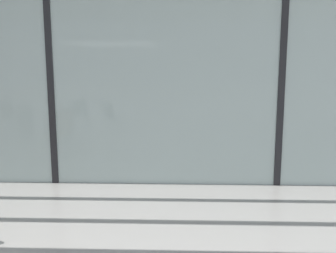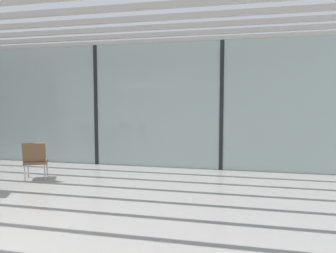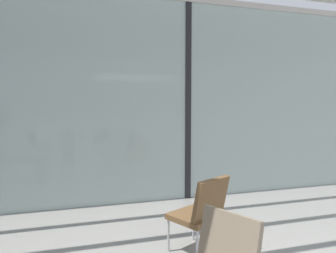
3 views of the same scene
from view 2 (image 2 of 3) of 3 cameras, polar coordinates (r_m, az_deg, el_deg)
The scene contains 6 objects.
glass_curtain_wall at distance 9.04m, azimuth -12.99°, elevation 3.78°, with size 14.00×0.08×3.35m, color #A3B7B2.
window_mullion_1 at distance 9.04m, azimuth -12.99°, elevation 3.78°, with size 0.10×0.12×3.35m, color black.
window_mullion_2 at distance 8.17m, azimuth 9.82°, elevation 3.77°, with size 0.10×0.12×3.35m, color black.
ceiling_slats at distance 6.43m, azimuth -26.71°, elevation 18.74°, with size 13.72×6.72×0.10m.
parked_airplane at distance 14.11m, azimuth -0.87°, elevation 5.99°, with size 12.31×4.28×4.28m.
lounge_chair_3 at distance 7.70m, azimuth -23.21°, elevation -5.42°, with size 0.67×0.69×0.87m.
Camera 2 is at (3.87, -2.96, 1.77)m, focal length 33.17 mm.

